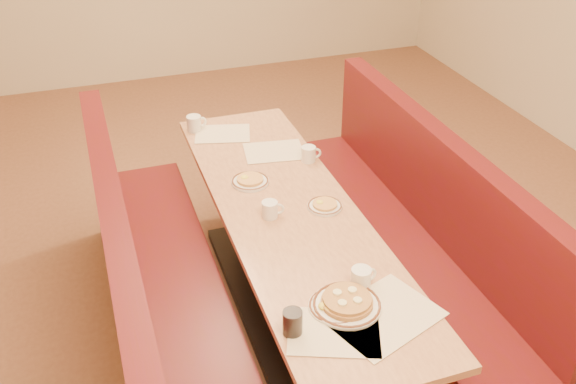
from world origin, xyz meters
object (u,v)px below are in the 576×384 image
object	(u,v)px
coffee_mug_d	(195,123)
soda_tumbler_mid	(307,153)
diner_table	(290,268)
booth_left	(158,298)
coffee_mug_a	(362,278)
soda_tumbler_near	(293,323)
booth_right	(408,244)
coffee_mug_b	(270,209)
pancake_plate	(347,303)
coffee_mug_c	(309,154)
eggs_plate	(336,306)

from	to	relation	value
coffee_mug_d	soda_tumbler_mid	bearing A→B (deg)	-53.66
diner_table	booth_left	world-z (taller)	booth_left
coffee_mug_a	soda_tumbler_near	size ratio (longest dim) A/B	1.13
booth_left	booth_right	xyz separation A→B (m)	(1.46, 0.00, 0.00)
coffee_mug_d	diner_table	bearing A→B (deg)	-82.43
coffee_mug_d	soda_tumbler_near	distance (m)	1.94
booth_right	coffee_mug_b	bearing A→B (deg)	-179.16
coffee_mug_b	diner_table	bearing A→B (deg)	19.34
coffee_mug_d	soda_tumbler_mid	xyz separation A→B (m)	(0.56, -0.60, -0.01)
soda_tumbler_near	diner_table	bearing A→B (deg)	71.63
booth_right	soda_tumbler_near	distance (m)	1.39
diner_table	soda_tumbler_near	xyz separation A→B (m)	(-0.28, -0.84, 0.43)
diner_table	pancake_plate	size ratio (longest dim) A/B	8.41
booth_right	coffee_mug_d	xyz separation A→B (m)	(-1.01, 1.10, 0.44)
booth_right	soda_tumbler_mid	bearing A→B (deg)	132.08
diner_table	pancake_plate	distance (m)	0.87
booth_left	coffee_mug_c	distance (m)	1.21
soda_tumbler_near	soda_tumbler_mid	distance (m)	1.46
booth_right	coffee_mug_c	bearing A→B (deg)	133.07
coffee_mug_c	soda_tumbler_mid	bearing A→B (deg)	107.17
pancake_plate	eggs_plate	xyz separation A→B (m)	(-0.05, 0.01, -0.01)
booth_right	pancake_plate	xyz separation A→B (m)	(-0.74, -0.77, 0.41)
eggs_plate	soda_tumbler_mid	xyz separation A→B (m)	(0.34, 1.27, 0.03)
diner_table	booth_right	bearing A→B (deg)	0.00
coffee_mug_b	coffee_mug_a	bearing A→B (deg)	-58.77
eggs_plate	diner_table	bearing A→B (deg)	85.77
pancake_plate	coffee_mug_d	distance (m)	1.89
coffee_mug_a	coffee_mug_b	xyz separation A→B (m)	(-0.22, 0.66, -0.00)
pancake_plate	coffee_mug_a	xyz separation A→B (m)	(0.12, 0.11, 0.03)
booth_left	coffee_mug_c	world-z (taller)	booth_left
coffee_mug_a	coffee_mug_d	bearing A→B (deg)	92.61
diner_table	coffee_mug_d	world-z (taller)	coffee_mug_d
coffee_mug_a	booth_left	bearing A→B (deg)	131.85
booth_left	coffee_mug_a	size ratio (longest dim) A/B	19.66
coffee_mug_d	soda_tumbler_mid	world-z (taller)	coffee_mug_d
booth_left	booth_right	distance (m)	1.46
booth_left	coffee_mug_c	bearing A→B (deg)	25.29
coffee_mug_a	coffee_mug_c	distance (m)	1.16
booth_right	diner_table	bearing A→B (deg)	180.00
coffee_mug_d	soda_tumbler_near	xyz separation A→B (m)	(-0.00, -1.94, 0.00)
booth_left	coffee_mug_a	bearing A→B (deg)	-38.64
coffee_mug_a	booth_right	bearing A→B (deg)	37.27
eggs_plate	coffee_mug_d	size ratio (longest dim) A/B	1.81
eggs_plate	coffee_mug_b	size ratio (longest dim) A/B	2.03
eggs_plate	soda_tumbler_near	size ratio (longest dim) A/B	2.13
soda_tumbler_near	soda_tumbler_mid	world-z (taller)	soda_tumbler_near
booth_left	coffee_mug_a	world-z (taller)	booth_left
booth_left	soda_tumbler_near	xyz separation A→B (m)	(0.45, -0.84, 0.44)
coffee_mug_b	pancake_plate	bearing A→B (deg)	-69.47
diner_table	soda_tumbler_near	bearing A→B (deg)	-108.37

